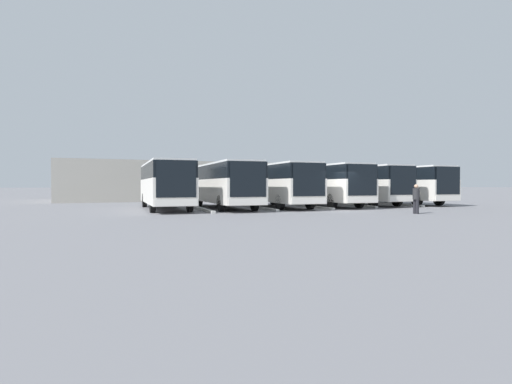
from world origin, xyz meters
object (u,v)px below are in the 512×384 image
at_px(bus_1, 360,184).
at_px(bus_3, 277,183).
at_px(pedestrian, 416,198).
at_px(bus_5, 165,183).
at_px(bus_4, 224,183).
at_px(bus_0, 400,184).
at_px(bus_2, 323,184).

distance_m(bus_1, bus_3, 8.13).
height_order(bus_1, bus_3, same).
bearing_deg(bus_3, pedestrian, 118.33).
bearing_deg(bus_5, bus_3, 178.91).
distance_m(bus_4, bus_5, 4.09).
xyz_separation_m(bus_3, bus_4, (4.05, 0.01, 0.00)).
relative_size(bus_1, bus_3, 1.00).
bearing_deg(pedestrian, bus_4, -133.05).
height_order(bus_0, bus_5, same).
relative_size(bus_2, bus_4, 1.00).
relative_size(bus_3, bus_5, 1.00).
xyz_separation_m(bus_1, bus_3, (8.10, 0.75, 0.00)).
height_order(bus_0, bus_4, same).
distance_m(bus_5, pedestrian, 15.91).
relative_size(bus_0, bus_4, 1.00).
height_order(bus_2, bus_5, same).
distance_m(bus_0, bus_5, 20.25).
distance_m(bus_1, bus_2, 4.11).
xyz_separation_m(bus_2, bus_3, (4.05, 0.06, 0.00)).
height_order(bus_3, bus_4, same).
height_order(bus_4, bus_5, same).
bearing_deg(bus_2, bus_4, 3.20).
relative_size(bus_2, pedestrian, 6.35).
bearing_deg(bus_4, bus_1, -173.70).
bearing_deg(bus_1, bus_4, 6.30).
xyz_separation_m(bus_0, bus_1, (4.05, -0.24, 0.00)).
bearing_deg(bus_4, bus_0, -175.45).
xyz_separation_m(bus_2, pedestrian, (-0.37, 9.29, -0.86)).
height_order(bus_3, pedestrian, bus_3).
height_order(bus_1, bus_4, same).
xyz_separation_m(bus_4, pedestrian, (-8.47, 9.22, -0.86)).
distance_m(bus_0, bus_1, 4.06).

